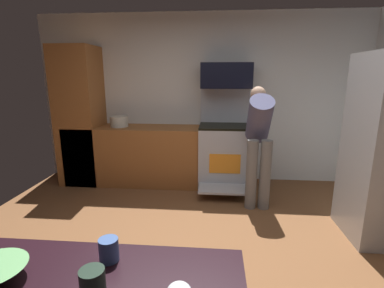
{
  "coord_description": "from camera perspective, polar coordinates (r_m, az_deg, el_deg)",
  "views": [
    {
      "loc": [
        0.2,
        -2.25,
        1.66
      ],
      "look_at": [
        -0.02,
        0.3,
        1.05
      ],
      "focal_mm": 26.63,
      "sensor_mm": 36.0,
      "label": 1
    }
  ],
  "objects": [
    {
      "name": "microwave",
      "position": [
        4.31,
        6.88,
        13.43
      ],
      "size": [
        0.74,
        0.38,
        0.37
      ],
      "primitive_type": "cube",
      "color": "black",
      "rests_on": "oven_range"
    },
    {
      "name": "ground_plane",
      "position": [
        2.81,
        -0.21,
        -23.05
      ],
      "size": [
        5.2,
        4.8,
        0.02
      ],
      "primitive_type": "cube",
      "color": "brown"
    },
    {
      "name": "mug_tea",
      "position": [
        1.33,
        -16.32,
        -19.66
      ],
      "size": [
        0.08,
        0.08,
        0.1
      ],
      "primitive_type": "cylinder",
      "color": "#37528A",
      "rests_on": "counter_island"
    },
    {
      "name": "cabinet_column",
      "position": [
        4.76,
        -21.42,
        5.15
      ],
      "size": [
        0.6,
        0.6,
        2.1
      ],
      "primitive_type": "cube",
      "color": "#94582B",
      "rests_on": "ground"
    },
    {
      "name": "lower_cabinet_run",
      "position": [
        4.54,
        -9.34,
        -2.22
      ],
      "size": [
        2.4,
        0.6,
        0.9
      ],
      "primitive_type": "cube",
      "color": "#94582B",
      "rests_on": "ground"
    },
    {
      "name": "stock_pot",
      "position": [
        4.54,
        -14.39,
        4.39
      ],
      "size": [
        0.27,
        0.27,
        0.16
      ],
      "primitive_type": "cylinder",
      "color": "beige",
      "rests_on": "lower_cabinet_run"
    },
    {
      "name": "oven_range",
      "position": [
        4.37,
        6.49,
        -1.96
      ],
      "size": [
        0.76,
        1.0,
        1.48
      ],
      "color": "#B1B6BF",
      "rests_on": "ground"
    },
    {
      "name": "mug_coffee",
      "position": [
        1.17,
        -19.28,
        -24.79
      ],
      "size": [
        0.09,
        0.09,
        0.1
      ],
      "primitive_type": "cylinder",
      "color": "black",
      "rests_on": "counter_island"
    },
    {
      "name": "wall_back",
      "position": [
        4.61,
        2.41,
        8.94
      ],
      "size": [
        5.2,
        0.12,
        2.6
      ],
      "primitive_type": "cube",
      "color": "silver",
      "rests_on": "ground"
    },
    {
      "name": "person_cook",
      "position": [
        3.7,
        13.24,
        1.33
      ],
      "size": [
        0.31,
        0.61,
        1.53
      ],
      "color": "slate",
      "rests_on": "ground"
    }
  ]
}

